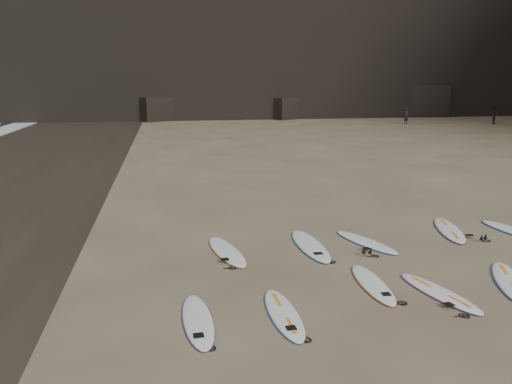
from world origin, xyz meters
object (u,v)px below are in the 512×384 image
at_px(surfboard_8, 449,230).
at_px(person_b, 496,115).
at_px(surfboard_7, 366,242).
at_px(person_a, 407,116).
at_px(surfboard_2, 373,284).
at_px(surfboard_5, 227,251).
at_px(surfboard_0, 198,320).
at_px(surfboard_6, 310,245).
at_px(surfboard_1, 284,313).
at_px(surfboard_4, 509,281).
at_px(surfboard_3, 439,292).

xyz_separation_m(surfboard_8, person_b, (23.83, 31.57, 0.81)).
height_order(surfboard_7, person_a, person_a).
bearing_deg(surfboard_2, surfboard_5, 140.08).
bearing_deg(person_a, person_b, -41.74).
bearing_deg(surfboard_7, surfboard_8, -8.60).
bearing_deg(surfboard_0, surfboard_7, 35.08).
bearing_deg(surfboard_6, person_a, 58.55).
relative_size(surfboard_2, surfboard_6, 0.83).
relative_size(person_a, person_b, 0.92).
relative_size(surfboard_2, surfboard_7, 0.97).
bearing_deg(surfboard_2, person_a, 64.89).
xyz_separation_m(surfboard_0, surfboard_8, (7.76, 4.36, 0.01)).
height_order(surfboard_5, surfboard_7, surfboard_5).
bearing_deg(surfboard_1, surfboard_5, 98.87).
bearing_deg(person_a, surfboard_4, -145.13).
height_order(surfboard_5, surfboard_8, surfboard_8).
relative_size(surfboard_1, person_a, 1.43).
relative_size(surfboard_0, surfboard_8, 0.87).
bearing_deg(surfboard_3, surfboard_4, -5.34).
bearing_deg(surfboard_4, person_a, 91.70).
relative_size(surfboard_3, surfboard_4, 0.95).
bearing_deg(surfboard_0, surfboard_6, 46.28).
height_order(surfboard_8, person_b, person_b).
distance_m(surfboard_0, surfboard_5, 3.81).
bearing_deg(person_b, surfboard_2, 169.90).
xyz_separation_m(surfboard_3, person_b, (26.47, 35.60, 0.82)).
height_order(surfboard_0, surfboard_5, surfboard_5).
distance_m(surfboard_3, surfboard_8, 4.82).
height_order(surfboard_6, person_b, person_b).
xyz_separation_m(surfboard_1, surfboard_8, (6.11, 4.39, 0.01)).
distance_m(surfboard_5, surfboard_8, 6.80).
xyz_separation_m(surfboard_6, person_a, (19.66, 33.72, 0.74)).
relative_size(surfboard_0, surfboard_3, 0.99).
bearing_deg(surfboard_6, surfboard_7, -0.74).
height_order(surfboard_2, surfboard_5, surfboard_5).
bearing_deg(surfboard_0, person_a, 56.04).
height_order(surfboard_1, person_a, person_a).
bearing_deg(surfboard_3, surfboard_0, 169.66).
xyz_separation_m(surfboard_6, surfboard_8, (4.48, 0.63, -0.00)).
relative_size(surfboard_1, surfboard_7, 0.97).
height_order(surfboard_5, surfboard_6, surfboard_6).
bearing_deg(surfboard_4, person_b, 80.25).
bearing_deg(surfboard_0, surfboard_2, 12.15).
relative_size(surfboard_3, surfboard_8, 0.88).
distance_m(surfboard_8, person_b, 39.56).
xyz_separation_m(surfboard_2, surfboard_6, (-0.63, 2.72, 0.01)).
relative_size(surfboard_1, surfboard_6, 0.83).
bearing_deg(surfboard_5, surfboard_8, -5.32).
bearing_deg(surfboard_4, surfboard_8, 103.38).
bearing_deg(surfboard_1, person_a, 59.28).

